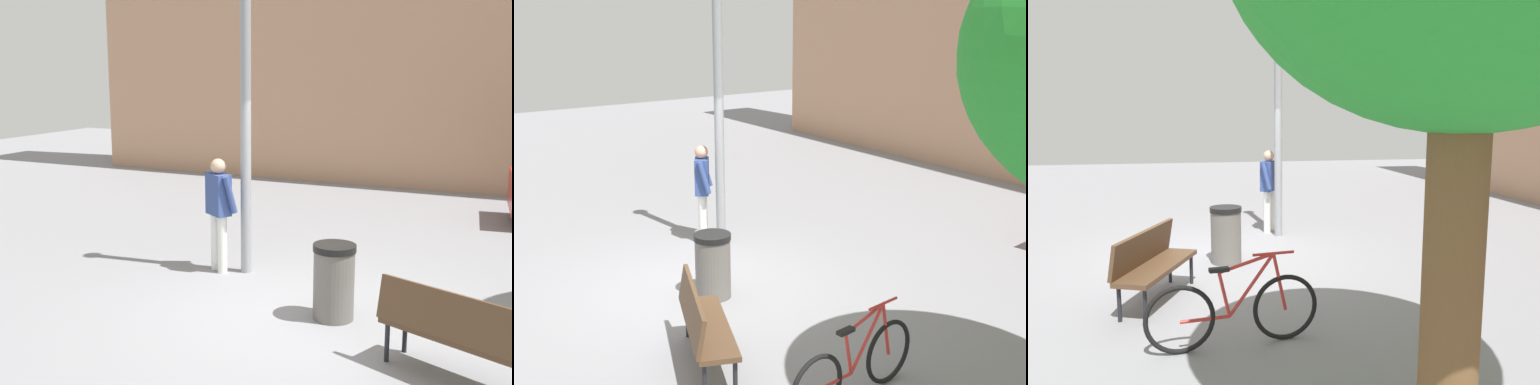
{
  "view_description": "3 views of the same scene",
  "coord_description": "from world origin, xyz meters",
  "views": [
    {
      "loc": [
        2.62,
        -6.96,
        2.98
      ],
      "look_at": [
        -1.28,
        1.39,
        1.16
      ],
      "focal_mm": 45.38,
      "sensor_mm": 36.0,
      "label": 1
    },
    {
      "loc": [
        8.16,
        -4.43,
        3.95
      ],
      "look_at": [
        -1.43,
        2.26,
        0.75
      ],
      "focal_mm": 48.88,
      "sensor_mm": 36.0,
      "label": 2
    },
    {
      "loc": [
        8.42,
        -0.53,
        2.35
      ],
      "look_at": [
        -0.49,
        1.16,
        0.99
      ],
      "focal_mm": 35.77,
      "sensor_mm": 36.0,
      "label": 3
    }
  ],
  "objects": [
    {
      "name": "ground_plane",
      "position": [
        0.0,
        0.0,
        0.0
      ],
      "size": [
        36.0,
        36.0,
        0.0
      ],
      "primitive_type": "plane",
      "color": "gray"
    },
    {
      "name": "park_bench",
      "position": [
        1.93,
        -1.01,
        0.55
      ],
      "size": [
        1.66,
        1.03,
        0.92
      ],
      "color": "#513823",
      "rests_on": "ground_plane"
    },
    {
      "name": "lamppost",
      "position": [
        -1.35,
        1.21,
        2.77
      ],
      "size": [
        0.28,
        0.28,
        4.99
      ],
      "color": "gray",
      "rests_on": "ground_plane"
    },
    {
      "name": "bicycle_red",
      "position": [
        3.45,
        -0.1,
        0.38
      ],
      "size": [
        0.28,
        1.8,
        0.97
      ],
      "color": "black",
      "rests_on": "ground_plane"
    },
    {
      "name": "trash_bin",
      "position": [
        0.37,
        0.04,
        0.46
      ],
      "size": [
        0.51,
        0.51,
        0.91
      ],
      "color": "#66605B",
      "rests_on": "ground_plane"
    },
    {
      "name": "person_by_lamppost",
      "position": [
        -1.73,
        1.08,
        0.97
      ],
      "size": [
        0.62,
        0.51,
        1.67
      ],
      "color": "white",
      "rests_on": "ground_plane"
    }
  ]
}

